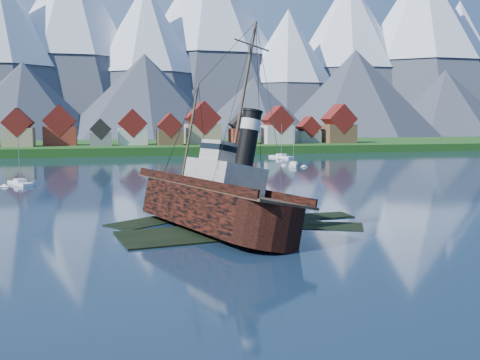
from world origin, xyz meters
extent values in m
plane|color=#16283D|center=(0.00, 0.00, 0.00)|extent=(1400.00, 1400.00, 0.00)
cube|color=black|center=(-3.00, -2.00, -0.32)|extent=(19.08, 11.42, 1.00)
cube|color=black|center=(6.00, 4.00, -0.38)|extent=(15.15, 9.76, 1.00)
cube|color=black|center=(2.00, 9.00, -0.28)|extent=(11.45, 9.06, 1.00)
cube|color=black|center=(12.00, -1.00, -0.42)|extent=(10.27, 8.34, 1.00)
cube|color=black|center=(-9.00, 6.00, -0.40)|extent=(9.42, 8.68, 1.00)
cube|color=black|center=(15.00, 5.00, -0.35)|extent=(6.00, 4.00, 1.00)
cube|color=#1C4313|center=(0.00, 170.00, 0.00)|extent=(600.00, 80.00, 3.20)
cube|color=#3F3D38|center=(0.00, 132.00, 0.00)|extent=(600.00, 2.50, 2.00)
cube|color=tan|center=(-43.00, 150.00, 6.40)|extent=(10.50, 9.00, 6.80)
cube|color=maroon|center=(-43.00, 150.00, 11.69)|extent=(10.69, 9.18, 10.69)
cube|color=maroon|center=(-29.00, 156.00, 6.60)|extent=(12.00, 8.50, 7.20)
cube|color=maroon|center=(-29.00, 156.00, 12.36)|extent=(12.22, 8.67, 12.22)
cube|color=slate|center=(-14.00, 151.00, 5.40)|extent=(8.00, 7.00, 4.80)
cube|color=black|center=(-14.00, 151.00, 9.24)|extent=(8.15, 7.14, 8.15)
cube|color=beige|center=(-2.00, 154.00, 6.20)|extent=(11.00, 9.50, 6.40)
cube|color=maroon|center=(-2.00, 154.00, 11.38)|extent=(11.20, 9.69, 11.20)
cube|color=brown|center=(12.00, 150.00, 5.90)|extent=(9.50, 8.00, 5.80)
cube|color=maroon|center=(12.00, 150.00, 10.51)|extent=(9.67, 8.16, 9.67)
cube|color=tan|center=(26.00, 155.00, 7.00)|extent=(13.50, 10.00, 8.00)
cube|color=maroon|center=(26.00, 155.00, 13.43)|extent=(13.75, 10.20, 13.75)
cube|color=maroon|center=(42.00, 152.00, 6.10)|extent=(10.00, 8.50, 6.20)
cube|color=black|center=(42.00, 152.00, 11.00)|extent=(10.18, 8.67, 10.18)
cube|color=beige|center=(56.00, 149.00, 6.75)|extent=(11.50, 9.00, 7.50)
cube|color=maroon|center=(56.00, 149.00, 12.57)|extent=(11.71, 9.18, 11.71)
cube|color=slate|center=(71.00, 153.00, 5.50)|extent=(9.00, 7.50, 5.00)
cube|color=maroon|center=(71.00, 153.00, 9.62)|extent=(9.16, 7.65, 9.16)
cube|color=brown|center=(84.00, 151.00, 6.90)|extent=(12.50, 10.00, 7.80)
cube|color=maroon|center=(84.00, 151.00, 13.05)|extent=(12.73, 10.20, 12.73)
cone|color=#2D333D|center=(-40.00, 495.00, 88.00)|extent=(210.00, 210.00, 180.00)
cone|color=white|center=(-40.00, 495.00, 124.00)|extent=(130.20, 130.20, 108.00)
cone|color=#2D333D|center=(30.00, 470.00, 70.50)|extent=(170.00, 170.00, 145.00)
cone|color=white|center=(30.00, 470.00, 99.50)|extent=(105.40, 105.40, 87.00)
cone|color=#2D333D|center=(100.00, 515.00, 98.00)|extent=(240.00, 240.00, 200.00)
cone|color=white|center=(100.00, 515.00, 138.00)|extent=(148.80, 148.80, 120.00)
cone|color=#2D333D|center=(170.00, 460.00, 60.50)|extent=(150.00, 150.00, 125.00)
cone|color=white|center=(170.00, 460.00, 85.50)|extent=(93.00, 93.00, 75.00)
cone|color=#2D333D|center=(250.00, 490.00, 83.00)|extent=(200.00, 200.00, 170.00)
cone|color=white|center=(250.00, 490.00, 117.00)|extent=(124.00, 124.00, 102.00)
cone|color=#2D333D|center=(330.00, 475.00, 93.00)|extent=(230.00, 230.00, 190.00)
cone|color=white|center=(330.00, 475.00, 131.00)|extent=(142.60, 142.60, 114.00)
cone|color=#2D333D|center=(400.00, 505.00, 75.50)|extent=(180.00, 180.00, 155.00)
cone|color=white|center=(400.00, 505.00, 106.50)|extent=(111.60, 111.60, 93.00)
cone|color=#2D333D|center=(-70.00, 374.00, 27.00)|extent=(120.00, 120.00, 58.00)
cone|color=#2D333D|center=(20.00, 369.00, 31.00)|extent=(136.00, 136.00, 66.00)
cone|color=#2D333D|center=(110.00, 373.00, 23.00)|extent=(110.00, 110.00, 50.00)
cone|color=#2D333D|center=(200.00, 370.00, 35.50)|extent=(150.00, 150.00, 75.00)
cone|color=#2D333D|center=(290.00, 371.00, 28.00)|extent=(124.00, 124.00, 60.00)
cube|color=black|center=(-1.80, 0.62, 2.37)|extent=(7.41, 21.35, 4.45)
cone|color=black|center=(-1.80, 14.47, 2.37)|extent=(7.41, 7.41, 7.41)
cylinder|color=black|center=(-1.80, -10.06, 2.37)|extent=(7.41, 7.41, 4.45)
cube|color=#4C3826|center=(-1.80, 0.62, 4.70)|extent=(7.26, 28.17, 0.26)
cube|color=black|center=(-5.36, 0.62, 5.18)|extent=(0.21, 27.28, 0.95)
cube|color=black|center=(1.76, 0.62, 5.18)|extent=(0.21, 27.28, 0.95)
cube|color=#ADA89E|center=(-1.80, -0.97, 6.29)|extent=(5.51, 9.00, 3.18)
cube|color=#ADA89E|center=(-1.80, 0.09, 9.04)|extent=(3.81, 4.24, 2.33)
cylinder|color=black|center=(-1.80, -4.47, 10.84)|extent=(2.01, 2.01, 5.93)
cylinder|color=silver|center=(-1.80, -4.47, 12.33)|extent=(2.12, 2.12, 1.16)
cylinder|color=#473828|center=(-1.80, 9.09, 11.16)|extent=(0.30, 0.30, 12.71)
cylinder|color=#473828|center=(-1.80, -2.03, 17.09)|extent=(0.34, 0.34, 13.77)
cube|color=white|center=(-29.17, 51.54, 0.09)|extent=(5.67, 8.08, 1.02)
cube|color=white|center=(-29.17, 51.54, 0.90)|extent=(2.65, 2.85, 0.60)
cylinder|color=gray|center=(-29.17, 51.54, 5.03)|extent=(0.12, 0.12, 8.87)
cube|color=white|center=(37.05, 78.20, 0.09)|extent=(5.10, 7.93, 1.11)
cube|color=white|center=(37.05, 78.20, 0.97)|extent=(2.49, 2.72, 0.65)
cylinder|color=gray|center=(37.05, 78.20, 5.44)|extent=(0.13, 0.13, 9.59)
cube|color=white|center=(44.27, 109.66, 0.10)|extent=(6.06, 10.57, 1.24)
cube|color=white|center=(44.27, 109.66, 1.08)|extent=(3.15, 3.51, 0.72)
cylinder|color=gray|center=(44.27, 109.66, 6.09)|extent=(0.14, 0.14, 10.74)
camera|label=1|loc=(-13.35, -59.20, 12.55)|focal=40.00mm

